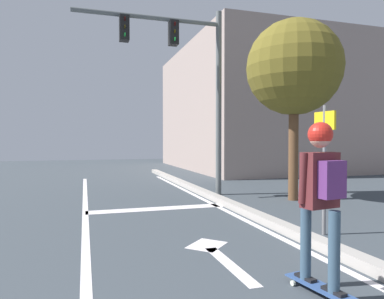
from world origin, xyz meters
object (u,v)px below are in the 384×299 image
Objects in this scene: skater at (321,183)px; traffic_signal_mast at (184,64)px; street_sign_post at (325,150)px; roadside_tree at (294,68)px; skateboard at (319,287)px.

traffic_signal_mast is at bearing 86.77° from skater.
street_sign_post is 3.87m from roadside_tree.
traffic_signal_mast is at bearing 104.23° from street_sign_post.
roadside_tree reaches higher than street_sign_post.
roadside_tree is (2.88, 4.85, 2.25)m from skater.
skater is at bearing -81.04° from skateboard.
traffic_signal_mast reaches higher than skater.
skater is 0.35× the size of roadside_tree.
skateboard is at bearing -93.27° from traffic_signal_mast.
roadside_tree is at bearing -28.87° from traffic_signal_mast.
roadside_tree is (2.52, -1.39, -0.23)m from traffic_signal_mast.
skateboard is 2.68m from street_sign_post.
skateboard is 0.15× the size of traffic_signal_mast.
traffic_signal_mast is (0.35, 6.25, 2.48)m from skater.
roadside_tree is (1.41, 3.02, 1.98)m from street_sign_post.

